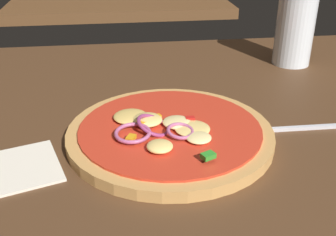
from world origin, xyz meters
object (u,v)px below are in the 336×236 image
Objects in this scene: fork at (288,129)px; napkin at (11,170)px; beer_glass at (295,31)px; pizza at (169,133)px.

napkin is (-0.35, -0.05, -0.00)m from fork.
beer_glass reaches higher than fork.
pizza is 1.93× the size of beer_glass.
beer_glass reaches higher than napkin.
fork is 1.45× the size of beer_glass.
pizza reaches higher than napkin.
fork is at bearing 0.86° from pizza.
fork is at bearing -113.10° from beer_glass.
pizza is 2.04× the size of napkin.
pizza is at bearing -136.10° from beer_glass.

